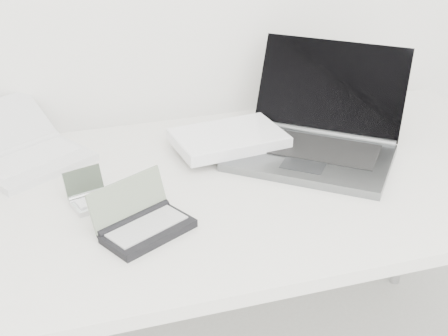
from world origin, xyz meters
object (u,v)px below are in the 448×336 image
object	(u,v)px
laptop_large	(289,137)
netbook_open_white	(25,152)
palmtop_charcoal	(143,223)
desk	(231,198)

from	to	relation	value
laptop_large	netbook_open_white	distance (m)	0.67
laptop_large	netbook_open_white	xyz separation A→B (m)	(-0.65, 0.15, -0.02)
netbook_open_white	palmtop_charcoal	world-z (taller)	netbook_open_white
netbook_open_white	palmtop_charcoal	bearing A→B (deg)	-91.73
laptop_large	netbook_open_white	bearing A→B (deg)	-153.89
laptop_large	palmtop_charcoal	size ratio (longest dim) A/B	2.86
desk	laptop_large	world-z (taller)	laptop_large
palmtop_charcoal	desk	bearing A→B (deg)	4.28
palmtop_charcoal	netbook_open_white	bearing A→B (deg)	91.19
netbook_open_white	palmtop_charcoal	size ratio (longest dim) A/B	1.78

